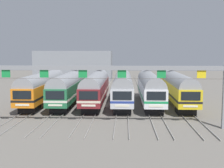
{
  "coord_description": "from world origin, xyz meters",
  "views": [
    {
      "loc": [
        2.32,
        -43.52,
        7.91
      ],
      "look_at": [
        0.32,
        2.17,
        2.85
      ],
      "focal_mm": 46.95,
      "sensor_mm": 36.0,
      "label": 1
    }
  ],
  "objects_px": {
    "commuter_train_maroon": "(96,87)",
    "commuter_train_white": "(150,87)",
    "commuter_train_silver": "(123,87)",
    "commuter_train_orange": "(43,86)",
    "commuter_train_green": "(69,86)",
    "catenary_gantry": "(102,77)",
    "commuter_train_yellow": "(177,87)"
  },
  "relations": [
    {
      "from": "commuter_train_orange",
      "to": "commuter_train_white",
      "type": "distance_m",
      "value": 16.18
    },
    {
      "from": "commuter_train_orange",
      "to": "commuter_train_green",
      "type": "distance_m",
      "value": 4.05
    },
    {
      "from": "commuter_train_silver",
      "to": "commuter_train_yellow",
      "type": "xyz_separation_m",
      "value": [
        8.09,
        0.0,
        0.0
      ]
    },
    {
      "from": "commuter_train_silver",
      "to": "commuter_train_yellow",
      "type": "relative_size",
      "value": 1.0
    },
    {
      "from": "commuter_train_silver",
      "to": "commuter_train_yellow",
      "type": "height_order",
      "value": "same"
    },
    {
      "from": "commuter_train_silver",
      "to": "commuter_train_yellow",
      "type": "bearing_deg",
      "value": 0.0
    },
    {
      "from": "commuter_train_orange",
      "to": "catenary_gantry",
      "type": "xyz_separation_m",
      "value": [
        10.11,
        -13.49,
        2.66
      ]
    },
    {
      "from": "commuter_train_green",
      "to": "commuter_train_maroon",
      "type": "relative_size",
      "value": 1.0
    },
    {
      "from": "commuter_train_white",
      "to": "commuter_train_green",
      "type": "bearing_deg",
      "value": 180.0
    },
    {
      "from": "commuter_train_green",
      "to": "commuter_train_maroon",
      "type": "xyz_separation_m",
      "value": [
        4.05,
        0.0,
        0.0
      ]
    },
    {
      "from": "commuter_train_white",
      "to": "commuter_train_maroon",
      "type": "bearing_deg",
      "value": 180.0
    },
    {
      "from": "commuter_train_maroon",
      "to": "catenary_gantry",
      "type": "relative_size",
      "value": 0.71
    },
    {
      "from": "commuter_train_green",
      "to": "commuter_train_white",
      "type": "xyz_separation_m",
      "value": [
        12.14,
        0.0,
        0.0
      ]
    },
    {
      "from": "commuter_train_white",
      "to": "commuter_train_orange",
      "type": "bearing_deg",
      "value": -179.98
    },
    {
      "from": "commuter_train_green",
      "to": "catenary_gantry",
      "type": "relative_size",
      "value": 0.71
    },
    {
      "from": "commuter_train_yellow",
      "to": "commuter_train_white",
      "type": "bearing_deg",
      "value": 180.0
    },
    {
      "from": "commuter_train_silver",
      "to": "catenary_gantry",
      "type": "height_order",
      "value": "catenary_gantry"
    },
    {
      "from": "commuter_train_orange",
      "to": "commuter_train_white",
      "type": "height_order",
      "value": "commuter_train_white"
    },
    {
      "from": "commuter_train_yellow",
      "to": "commuter_train_green",
      "type": "bearing_deg",
      "value": 180.0
    },
    {
      "from": "commuter_train_maroon",
      "to": "commuter_train_white",
      "type": "xyz_separation_m",
      "value": [
        8.09,
        0.0,
        0.0
      ]
    },
    {
      "from": "commuter_train_green",
      "to": "catenary_gantry",
      "type": "distance_m",
      "value": 15.04
    },
    {
      "from": "commuter_train_maroon",
      "to": "commuter_train_yellow",
      "type": "distance_m",
      "value": 12.14
    },
    {
      "from": "commuter_train_silver",
      "to": "commuter_train_white",
      "type": "xyz_separation_m",
      "value": [
        4.05,
        0.0,
        0.0
      ]
    },
    {
      "from": "commuter_train_silver",
      "to": "commuter_train_white",
      "type": "relative_size",
      "value": 1.0
    },
    {
      "from": "commuter_train_silver",
      "to": "commuter_train_white",
      "type": "bearing_deg",
      "value": 0.0
    },
    {
      "from": "commuter_train_green",
      "to": "catenary_gantry",
      "type": "xyz_separation_m",
      "value": [
        6.07,
        -13.5,
        2.66
      ]
    },
    {
      "from": "commuter_train_orange",
      "to": "commuter_train_green",
      "type": "bearing_deg",
      "value": 0.06
    },
    {
      "from": "commuter_train_white",
      "to": "commuter_train_yellow",
      "type": "height_order",
      "value": "same"
    },
    {
      "from": "commuter_train_yellow",
      "to": "commuter_train_orange",
      "type": "bearing_deg",
      "value": -179.99
    },
    {
      "from": "catenary_gantry",
      "to": "commuter_train_silver",
      "type": "bearing_deg",
      "value": 81.48
    },
    {
      "from": "commuter_train_silver",
      "to": "commuter_train_yellow",
      "type": "distance_m",
      "value": 8.09
    },
    {
      "from": "commuter_train_orange",
      "to": "commuter_train_green",
      "type": "relative_size",
      "value": 1.0
    }
  ]
}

